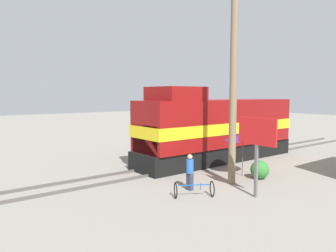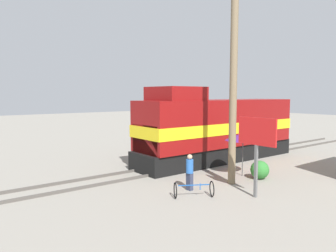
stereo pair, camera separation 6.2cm
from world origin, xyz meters
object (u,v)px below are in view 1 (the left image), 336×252
(vendor_umbrella, at_px, (243,136))
(person_bystander, at_px, (190,171))
(utility_pole, at_px, (234,62))
(bicycle, at_px, (194,189))
(billboard_sign, at_px, (257,138))
(locomotive, at_px, (216,129))

(vendor_umbrella, height_order, person_bystander, vendor_umbrella)
(person_bystander, bearing_deg, utility_pole, 79.39)
(bicycle, bearing_deg, billboard_sign, -97.50)
(vendor_umbrella, height_order, bicycle, vendor_umbrella)
(locomotive, distance_m, billboard_sign, 7.81)
(person_bystander, bearing_deg, billboard_sign, 31.43)
(locomotive, height_order, billboard_sign, locomotive)
(person_bystander, relative_size, bicycle, 0.94)
(locomotive, bearing_deg, utility_pole, -37.88)
(utility_pole, height_order, billboard_sign, utility_pole)
(utility_pole, bearing_deg, bicycle, -81.05)
(locomotive, height_order, vendor_umbrella, locomotive)
(utility_pole, xyz_separation_m, vendor_umbrella, (-0.71, 1.70, -3.84))
(vendor_umbrella, relative_size, person_bystander, 1.41)
(locomotive, relative_size, bicycle, 7.02)
(person_bystander, bearing_deg, bicycle, -32.10)
(utility_pole, relative_size, billboard_sign, 3.41)
(utility_pole, distance_m, bicycle, 6.42)
(utility_pole, relative_size, vendor_umbrella, 4.96)
(bicycle, bearing_deg, utility_pole, -51.30)
(utility_pole, bearing_deg, person_bystander, -100.61)
(locomotive, height_order, utility_pole, utility_pole)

